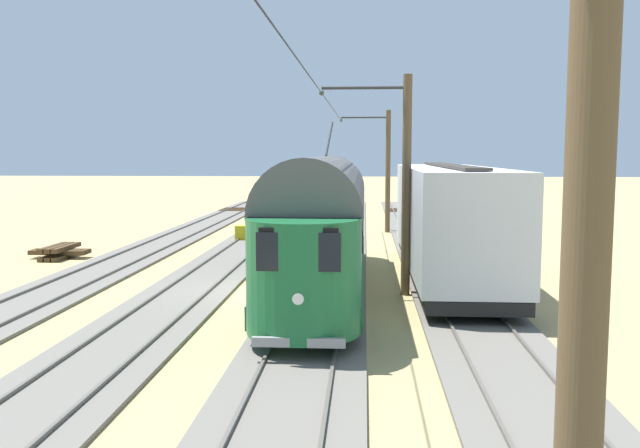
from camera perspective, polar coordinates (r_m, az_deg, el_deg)
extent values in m
plane|color=tan|center=(21.63, -5.49, -5.80)|extent=(220.00, 220.00, 0.00)
cube|color=#666059|center=(21.54, 11.46, -5.81)|extent=(2.80, 80.00, 0.10)
cube|color=#59544C|center=(21.44, 9.55, -5.58)|extent=(0.07, 80.00, 0.08)
cube|color=#59544C|center=(21.63, 13.35, -5.56)|extent=(0.07, 80.00, 0.08)
cube|color=#47331E|center=(53.15, 6.89, 1.28)|extent=(2.50, 0.24, 0.08)
cube|color=#47331E|center=(52.51, 6.93, 1.22)|extent=(2.50, 0.24, 0.08)
cube|color=#47331E|center=(51.86, 6.96, 1.16)|extent=(2.50, 0.24, 0.08)
cube|color=#47331E|center=(51.21, 7.00, 1.10)|extent=(2.50, 0.24, 0.08)
cube|color=#47331E|center=(50.57, 7.04, 1.04)|extent=(2.50, 0.24, 0.08)
cube|color=#666059|center=(21.39, 0.12, -5.77)|extent=(2.80, 80.00, 0.10)
cube|color=#59544C|center=(21.43, -1.80, -5.50)|extent=(0.07, 80.00, 0.08)
cube|color=#59544C|center=(21.34, 2.06, -5.55)|extent=(0.07, 80.00, 0.08)
cube|color=#47331E|center=(53.09, 2.33, 1.31)|extent=(2.50, 0.24, 0.08)
cube|color=#47331E|center=(52.44, 2.32, 1.25)|extent=(2.50, 0.24, 0.08)
cube|color=#47331E|center=(51.80, 2.30, 1.19)|extent=(2.50, 0.24, 0.08)
cube|color=#47331E|center=(51.15, 2.28, 1.13)|extent=(2.50, 0.24, 0.08)
cube|color=#47331E|center=(50.50, 2.26, 1.07)|extent=(2.50, 0.24, 0.08)
cube|color=#666059|center=(22.06, -10.93, -5.52)|extent=(2.80, 80.00, 0.10)
cube|color=#59544C|center=(22.23, -12.73, -5.23)|extent=(0.07, 80.00, 0.08)
cube|color=#59544C|center=(21.87, -9.11, -5.34)|extent=(0.07, 80.00, 0.08)
cube|color=#47331E|center=(53.37, -2.20, 1.33)|extent=(2.50, 0.24, 0.08)
cube|color=#47331E|center=(52.72, -2.27, 1.28)|extent=(2.50, 0.24, 0.08)
cube|color=#47331E|center=(52.08, -2.35, 1.22)|extent=(2.50, 0.24, 0.08)
cube|color=#47331E|center=(51.43, -2.43, 1.16)|extent=(2.50, 0.24, 0.08)
cube|color=#47331E|center=(50.79, -2.51, 1.10)|extent=(2.50, 0.24, 0.08)
cube|color=#666059|center=(23.48, -20.98, -5.11)|extent=(2.80, 80.00, 0.10)
cube|color=#59544C|center=(23.77, -22.57, -4.82)|extent=(0.07, 80.00, 0.08)
cube|color=#59544C|center=(23.17, -19.37, -4.97)|extent=(0.07, 80.00, 0.08)
cube|color=#47331E|center=(53.97, -6.66, 1.35)|extent=(2.50, 0.24, 0.08)
cube|color=#47331E|center=(53.33, -6.79, 1.29)|extent=(2.50, 0.24, 0.08)
cube|color=#47331E|center=(52.69, -6.92, 1.23)|extent=(2.50, 0.24, 0.08)
cube|color=#47331E|center=(52.06, -7.05, 1.18)|extent=(2.50, 0.24, 0.08)
cube|color=#47331E|center=(51.42, -7.19, 1.12)|extent=(2.50, 0.24, 0.08)
cube|color=#196033|center=(21.67, 0.19, -3.85)|extent=(2.65, 13.30, 0.55)
cube|color=#196033|center=(21.56, 0.20, -1.89)|extent=(2.55, 13.30, 0.95)
cube|color=#B7C699|center=(21.44, 0.20, 0.76)|extent=(2.55, 13.30, 1.05)
cylinder|color=#4C4C4C|center=(21.40, 0.20, 2.16)|extent=(2.65, 13.03, 2.65)
cylinder|color=#196033|center=(15.02, -1.39, -4.37)|extent=(2.55, 2.55, 2.55)
cylinder|color=#196033|center=(28.07, 1.04, 0.45)|extent=(2.55, 2.55, 2.55)
cube|color=black|center=(13.75, -1.83, -1.06)|extent=(1.63, 0.08, 0.36)
cube|color=black|center=(13.75, -1.84, -2.37)|extent=(1.73, 0.06, 0.80)
cube|color=black|center=(21.56, -3.24, 0.78)|extent=(0.04, 11.17, 0.80)
cube|color=black|center=(21.40, 3.66, 0.74)|extent=(0.04, 11.17, 0.80)
cylinder|color=silver|center=(13.83, -1.86, -6.32)|extent=(0.24, 0.06, 0.24)
cube|color=gray|center=(14.12, -1.82, -9.93)|extent=(1.94, 0.12, 0.20)
cylinder|color=black|center=(25.73, 0.81, 7.28)|extent=(0.07, 4.78, 1.44)
cylinder|color=black|center=(17.60, -3.03, -6.64)|extent=(0.10, 0.76, 0.76)
cylinder|color=black|center=(17.49, 1.68, -6.71)|extent=(0.10, 0.76, 0.76)
cylinder|color=black|center=(25.94, -0.80, -2.55)|extent=(0.10, 0.76, 0.76)
cylinder|color=black|center=(25.86, 2.38, -2.58)|extent=(0.10, 0.76, 0.76)
cube|color=silver|center=(23.54, 10.81, 0.81)|extent=(2.90, 13.14, 3.20)
cube|color=#332D28|center=(23.45, 10.89, 4.86)|extent=(0.70, 11.83, 0.08)
cube|color=black|center=(23.77, 10.72, -3.51)|extent=(2.70, 13.14, 0.36)
cube|color=black|center=(23.79, 14.34, 0.17)|extent=(0.06, 2.20, 2.56)
cylinder|color=black|center=(28.36, 11.05, -1.85)|extent=(0.10, 0.84, 0.84)
cylinder|color=black|center=(28.21, 8.16, -1.84)|extent=(0.10, 0.84, 0.84)
cylinder|color=black|center=(19.39, 14.48, -5.53)|extent=(0.10, 0.84, 0.84)
cylinder|color=black|center=(19.17, 10.24, -5.56)|extent=(0.10, 0.84, 0.84)
cylinder|color=brown|center=(37.93, 5.74, 4.41)|extent=(0.28, 0.28, 6.79)
cylinder|color=#2D2D2D|center=(37.95, 3.79, 8.95)|extent=(2.62, 0.10, 0.10)
sphere|color=#334733|center=(37.96, 1.79, 8.73)|extent=(0.16, 0.16, 0.16)
cylinder|color=brown|center=(20.99, 7.29, 3.17)|extent=(0.28, 0.28, 6.79)
cylinder|color=#2D2D2D|center=(21.02, 3.77, 11.38)|extent=(2.62, 0.10, 0.10)
sphere|color=#334733|center=(21.05, 0.13, 10.98)|extent=(0.16, 0.16, 0.16)
cylinder|color=brown|center=(4.28, 21.29, -7.95)|extent=(0.28, 0.28, 6.79)
cylinder|color=black|center=(12.65, -2.40, 14.33)|extent=(0.03, 54.90, 0.03)
cylinder|color=black|center=(37.95, 3.79, 8.95)|extent=(2.62, 0.02, 0.02)
cylinder|color=black|center=(32.50, 11.90, -0.97)|extent=(0.08, 0.08, 1.10)
cylinder|color=red|center=(32.43, 11.93, 0.20)|extent=(0.30, 0.30, 0.03)
cylinder|color=#262626|center=(32.50, 11.58, -1.32)|extent=(0.33, 0.04, 0.54)
cube|color=#47331E|center=(30.52, -20.54, -2.54)|extent=(0.24, 2.40, 0.18)
cube|color=#47331E|center=(30.64, -21.05, -2.53)|extent=(0.24, 2.40, 0.18)
cube|color=#47331E|center=(30.77, -21.56, -2.51)|extent=(0.24, 2.40, 0.18)
cube|color=#47331E|center=(30.89, -20.83, -2.12)|extent=(2.40, 0.24, 0.18)
cube|color=#47331E|center=(30.62, -21.06, -2.19)|extent=(2.40, 0.24, 0.18)
cube|color=#47331E|center=(30.35, -21.30, -2.27)|extent=(2.40, 0.24, 0.18)
cube|color=#47331E|center=(30.47, -20.57, -1.87)|extent=(0.24, 2.40, 0.18)
cube|color=#47331E|center=(30.59, -21.08, -1.86)|extent=(0.24, 2.40, 0.18)
cube|color=#47331E|center=(30.72, -21.59, -1.85)|extent=(0.24, 2.40, 0.18)
cube|color=#B2A519|center=(34.12, -5.61, -0.80)|extent=(1.80, 0.60, 0.80)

